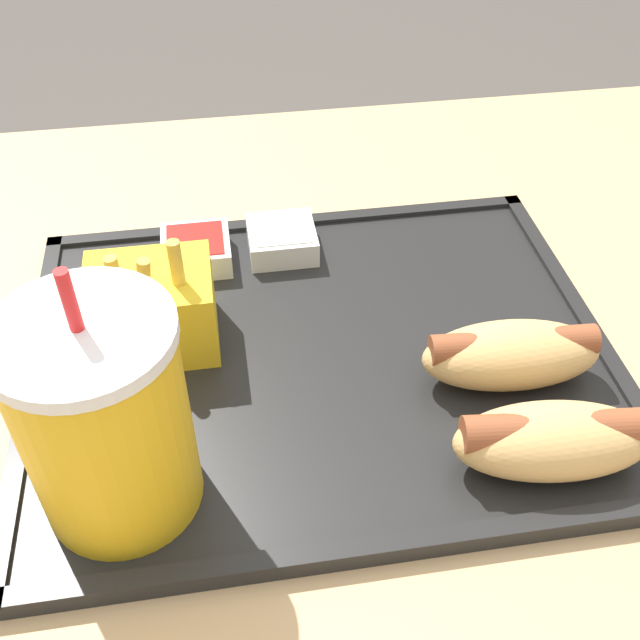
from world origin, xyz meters
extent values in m
cube|color=black|center=(0.01, -0.03, 0.78)|extent=(0.41, 0.33, 0.01)
cube|color=black|center=(0.01, -0.19, 0.78)|extent=(0.41, 0.01, 0.00)
cube|color=black|center=(0.01, 0.13, 0.78)|extent=(0.41, 0.01, 0.00)
cube|color=black|center=(-0.19, -0.03, 0.78)|extent=(0.01, 0.33, 0.00)
cube|color=black|center=(0.21, -0.03, 0.78)|extent=(0.01, 0.33, 0.00)
cylinder|color=gold|center=(0.15, 0.07, 0.84)|extent=(0.09, 0.09, 0.13)
cylinder|color=white|center=(0.15, 0.07, 0.91)|extent=(0.10, 0.10, 0.01)
cylinder|color=red|center=(0.15, 0.07, 0.93)|extent=(0.01, 0.01, 0.03)
ellipsoid|color=tan|center=(-0.11, 0.08, 0.80)|extent=(0.13, 0.06, 0.04)
cylinder|color=brown|center=(-0.11, 0.08, 0.81)|extent=(0.11, 0.03, 0.02)
ellipsoid|color=tan|center=(-0.11, 0.01, 0.80)|extent=(0.12, 0.06, 0.04)
cylinder|color=brown|center=(-0.11, 0.01, 0.81)|extent=(0.11, 0.03, 0.02)
cube|color=gold|center=(0.13, -0.06, 0.81)|extent=(0.09, 0.07, 0.06)
cylinder|color=gold|center=(0.11, -0.05, 0.84)|extent=(0.01, 0.01, 0.06)
cylinder|color=gold|center=(0.15, -0.05, 0.84)|extent=(0.01, 0.01, 0.06)
cylinder|color=gold|center=(0.13, -0.04, 0.84)|extent=(0.02, 0.01, 0.06)
cube|color=silver|center=(0.03, -0.16, 0.79)|extent=(0.05, 0.05, 0.02)
cube|color=white|center=(0.03, -0.16, 0.80)|extent=(0.04, 0.04, 0.00)
cube|color=silver|center=(0.10, -0.15, 0.79)|extent=(0.05, 0.05, 0.02)
cube|color=#B21914|center=(0.10, -0.15, 0.80)|extent=(0.04, 0.04, 0.00)
camera|label=1|loc=(0.07, 0.34, 1.16)|focal=42.00mm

